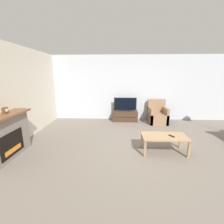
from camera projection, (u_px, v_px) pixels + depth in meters
The scene contains 10 objects.
ground_plane at pixel (147, 151), 3.84m from camera, with size 24.00×24.00×0.00m, color slate.
wall_back at pixel (136, 88), 6.33m from camera, with size 12.00×0.06×2.70m.
wall_left at pixel (5, 98), 3.66m from camera, with size 0.06×12.00×2.70m.
fireplace at pixel (4, 137), 3.38m from camera, with size 0.46×1.48×1.04m.
mantel_clock at pixel (5, 111), 3.38m from camera, with size 0.08×0.11×0.15m.
tv_stand at pixel (125, 116), 6.33m from camera, with size 1.03×0.47×0.44m.
tv at pixel (125, 105), 6.21m from camera, with size 0.93×0.18×0.55m.
armchair at pixel (157, 115), 6.08m from camera, with size 0.70×0.76×0.93m.
coffee_table at pixel (164, 138), 3.70m from camera, with size 1.10×0.57×0.44m.
remote at pixel (172, 136), 3.66m from camera, with size 0.12×0.15×0.02m.
Camera 1 is at (-0.76, -3.52, 1.90)m, focal length 24.00 mm.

